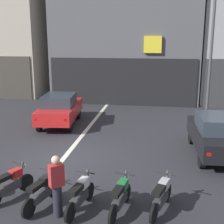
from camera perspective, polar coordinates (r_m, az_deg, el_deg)
name	(u,v)px	position (r m, az deg, el deg)	size (l,w,h in m)	color
ground_plane	(64,158)	(12.02, -8.96, -8.47)	(120.00, 120.00, 0.00)	#2B2B30
lane_centre_line	(96,118)	(17.53, -3.02, -1.18)	(0.20, 18.00, 0.01)	silver
car_red_crossing_near	(60,108)	(16.28, -9.77, 0.66)	(2.18, 4.26, 1.64)	black
car_black_parked_kerbside	(217,134)	(12.49, 19.20, -3.92)	(1.95, 4.18, 1.64)	black
street_lamp	(212,45)	(15.93, 18.20, 11.82)	(0.36, 0.36, 6.85)	#47474C
motorcycle_red_row_leftmost	(11,184)	(9.37, -18.51, -12.63)	(0.77, 1.55, 0.98)	black
motorcycle_black_row_left_mid	(42,191)	(8.72, -12.97, -14.31)	(0.61, 1.63, 0.98)	black
motorcycle_white_row_centre	(80,194)	(8.41, -5.97, -15.15)	(0.55, 1.65, 0.98)	black
motorcycle_green_row_right_mid	(120,196)	(8.28, 1.58, -15.56)	(0.55, 1.65, 0.98)	black
motorcycle_silver_row_rightmost	(161,196)	(8.42, 9.28, -15.23)	(0.67, 1.61, 0.98)	black
person_by_motorcycles	(57,186)	(8.05, -10.32, -13.49)	(0.42, 0.40, 1.67)	#23232D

